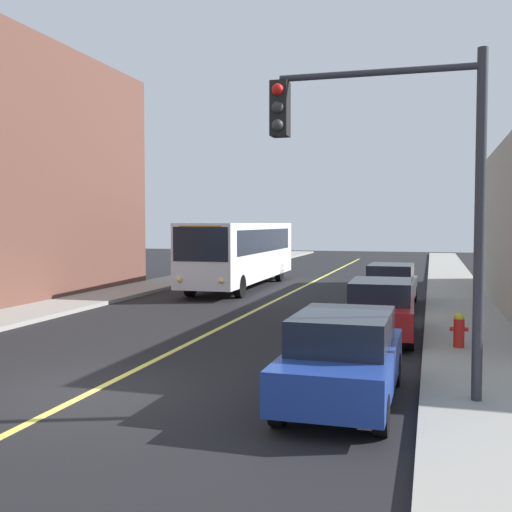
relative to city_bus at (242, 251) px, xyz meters
The scene contains 10 objects.
ground_plane 19.28m from the city_bus, 81.29° to the right, with size 120.00×120.00×0.00m, color black.
sidewalk_left 10.12m from the city_bus, 115.84° to the right, with size 2.50×90.00×0.15m, color gray.
sidewalk_right 13.66m from the city_bus, 41.45° to the right, with size 2.50×90.00×0.15m, color gray.
lane_stripe_center 5.24m from the city_bus, 53.80° to the right, with size 0.16×60.00×0.01m, color #D8CC4C.
city_bus is the anchor object (origin of this frame).
parked_car_blue 19.91m from the city_bus, 67.55° to the right, with size 1.85×4.41×1.62m.
parked_car_red 14.22m from the city_bus, 56.93° to the right, with size 1.91×4.44×1.62m.
parked_car_white 9.15m from the city_bus, 33.52° to the right, with size 1.89×4.43×1.62m.
traffic_signal_right_corner 20.04m from the city_bus, 65.27° to the right, with size 3.75×0.48×6.00m.
fire_hydrant 16.59m from the city_bus, 53.87° to the right, with size 0.44×0.26×0.84m.
Camera 1 is at (6.16, -10.19, 3.21)m, focal length 43.17 mm.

